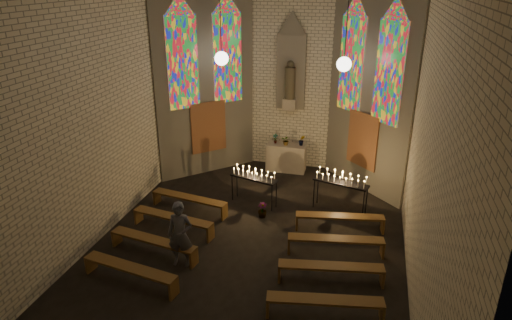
{
  "coord_description": "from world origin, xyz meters",
  "views": [
    {
      "loc": [
        2.76,
        -9.6,
        6.75
      ],
      "look_at": [
        -0.11,
        1.51,
        1.97
      ],
      "focal_mm": 32.0,
      "sensor_mm": 36.0,
      "label": 1
    }
  ],
  "objects_px": {
    "votive_stand_left": "(254,176)",
    "altar": "(286,157)",
    "aisle_flower_pot": "(262,210)",
    "visitor": "(180,234)",
    "votive_stand_right": "(341,180)"
  },
  "relations": [
    {
      "from": "votive_stand_right",
      "to": "visitor",
      "type": "distance_m",
      "value": 5.13
    },
    {
      "from": "aisle_flower_pot",
      "to": "votive_stand_right",
      "type": "relative_size",
      "value": 0.27
    },
    {
      "from": "altar",
      "to": "votive_stand_right",
      "type": "distance_m",
      "value": 3.42
    },
    {
      "from": "altar",
      "to": "visitor",
      "type": "xyz_separation_m",
      "value": [
        -1.39,
        -6.33,
        0.35
      ]
    },
    {
      "from": "altar",
      "to": "aisle_flower_pot",
      "type": "height_order",
      "value": "altar"
    },
    {
      "from": "altar",
      "to": "votive_stand_right",
      "type": "xyz_separation_m",
      "value": [
        2.14,
        -2.62,
        0.54
      ]
    },
    {
      "from": "altar",
      "to": "visitor",
      "type": "height_order",
      "value": "visitor"
    },
    {
      "from": "votive_stand_left",
      "to": "votive_stand_right",
      "type": "relative_size",
      "value": 0.92
    },
    {
      "from": "visitor",
      "to": "votive_stand_right",
      "type": "bearing_deg",
      "value": 39.85
    },
    {
      "from": "aisle_flower_pot",
      "to": "visitor",
      "type": "distance_m",
      "value": 3.16
    },
    {
      "from": "aisle_flower_pot",
      "to": "votive_stand_right",
      "type": "distance_m",
      "value": 2.49
    },
    {
      "from": "altar",
      "to": "aisle_flower_pot",
      "type": "xyz_separation_m",
      "value": [
        -0.02,
        -3.56,
        -0.27
      ]
    },
    {
      "from": "votive_stand_left",
      "to": "votive_stand_right",
      "type": "xyz_separation_m",
      "value": [
        2.62,
        0.17,
        0.08
      ]
    },
    {
      "from": "votive_stand_left",
      "to": "visitor",
      "type": "relative_size",
      "value": 0.91
    },
    {
      "from": "votive_stand_left",
      "to": "altar",
      "type": "bearing_deg",
      "value": 96.19
    }
  ]
}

